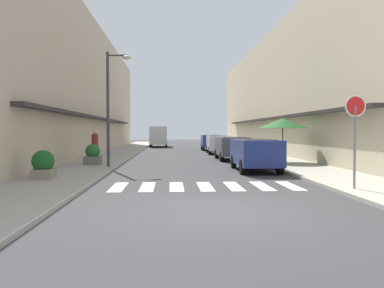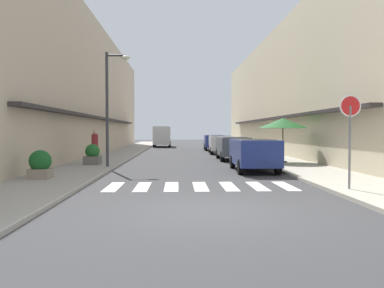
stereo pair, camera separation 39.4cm
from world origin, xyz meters
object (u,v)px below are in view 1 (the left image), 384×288
(parked_car_far, at_px, (219,142))
(parked_car_distant, at_px, (211,141))
(parked_car_mid, at_px, (232,146))
(round_street_sign, at_px, (355,117))
(planter_midblock, at_px, (93,155))
(parked_car_near, at_px, (255,151))
(street_lamp, at_px, (112,97))
(cafe_umbrella, at_px, (283,123))
(pedestrian_walking_near, at_px, (95,146))
(delivery_van, at_px, (158,135))
(planter_corner, at_px, (43,165))

(parked_car_far, relative_size, parked_car_distant, 0.93)
(parked_car_mid, height_order, parked_car_distant, same)
(round_street_sign, distance_m, planter_midblock, 13.03)
(parked_car_near, xyz_separation_m, parked_car_distant, (0.00, 19.63, 0.00))
(street_lamp, bearing_deg, round_street_sign, -42.36)
(round_street_sign, height_order, street_lamp, street_lamp)
(parked_car_distant, distance_m, street_lamp, 19.64)
(parked_car_mid, distance_m, cafe_umbrella, 4.26)
(round_street_sign, xyz_separation_m, pedestrian_walking_near, (-9.48, 9.32, -1.19))
(parked_car_near, relative_size, parked_car_mid, 1.04)
(delivery_van, height_order, street_lamp, street_lamp)
(planter_corner, bearing_deg, planter_midblock, 84.09)
(round_street_sign, relative_size, planter_midblock, 2.65)
(delivery_van, xyz_separation_m, street_lamp, (-1.39, -26.51, 2.07))
(cafe_umbrella, bearing_deg, street_lamp, -166.37)
(parked_car_distant, xyz_separation_m, street_lamp, (-6.70, -18.29, 2.55))
(parked_car_distant, bearing_deg, street_lamp, -110.12)
(round_street_sign, bearing_deg, pedestrian_walking_near, 135.49)
(delivery_van, height_order, pedestrian_walking_near, delivery_van)
(parked_car_near, distance_m, delivery_van, 28.36)
(parked_car_near, distance_m, planter_midblock, 8.27)
(parked_car_far, xyz_separation_m, round_street_sign, (1.62, -19.86, 1.33))
(delivery_van, distance_m, planter_corner, 31.33)
(delivery_van, relative_size, round_street_sign, 1.95)
(round_street_sign, bearing_deg, planter_midblock, 137.23)
(delivery_van, xyz_separation_m, planter_midblock, (-2.56, -25.32, -0.80))
(parked_car_near, relative_size, cafe_umbrella, 1.57)
(parked_car_near, xyz_separation_m, pedestrian_walking_near, (-7.85, 3.07, 0.14))
(street_lamp, xyz_separation_m, planter_midblock, (-1.16, 1.19, -2.87))
(street_lamp, bearing_deg, planter_midblock, 134.48)
(parked_car_near, relative_size, delivery_van, 0.78)
(parked_car_near, xyz_separation_m, parked_car_mid, (0.00, 6.84, -0.00))
(cafe_umbrella, bearing_deg, parked_car_distant, 98.16)
(parked_car_distant, distance_m, planter_corner, 24.45)
(parked_car_near, relative_size, street_lamp, 0.77)
(delivery_van, relative_size, planter_midblock, 5.15)
(round_street_sign, relative_size, planter_corner, 2.70)
(delivery_van, bearing_deg, parked_car_mid, -75.83)
(parked_car_distant, distance_m, round_street_sign, 25.96)
(delivery_van, relative_size, pedestrian_walking_near, 3.04)
(street_lamp, height_order, planter_midblock, street_lamp)
(parked_car_distant, relative_size, cafe_umbrella, 1.69)
(pedestrian_walking_near, bearing_deg, street_lamp, 8.38)
(cafe_umbrella, relative_size, pedestrian_walking_near, 1.51)
(parked_car_distant, xyz_separation_m, planter_midblock, (-7.86, -17.10, -0.31))
(parked_car_far, xyz_separation_m, pedestrian_walking_near, (-7.85, -10.54, 0.14))
(parked_car_near, xyz_separation_m, planter_corner, (-8.47, -3.30, -0.29))
(parked_car_near, bearing_deg, planter_midblock, 162.17)
(delivery_van, xyz_separation_m, planter_corner, (-3.16, -31.16, -0.78))
(parked_car_near, relative_size, parked_car_distant, 0.93)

